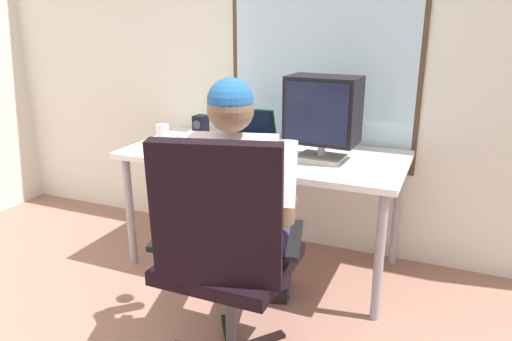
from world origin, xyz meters
The scene contains 8 objects.
wall_rear centered at (0.01, 2.38, 1.29)m, with size 4.64×0.08×2.58m.
desk centered at (-0.02, 1.95, 0.66)m, with size 1.62×0.75×0.73m.
office_chair centered at (0.20, 0.99, 0.60)m, with size 0.68×0.59×1.06m.
person_seated centered at (0.14, 1.27, 0.66)m, with size 0.63×0.87×1.25m.
crt_monitor centered at (0.33, 1.94, 0.99)m, with size 0.39×0.26×0.45m.
laptop centered at (-0.16, 1.97, 0.79)m, with size 0.35×0.34×0.23m.
wine_glass centered at (-0.57, 1.75, 0.83)m, with size 0.08×0.08×0.15m.
desk_speaker centered at (-0.52, 2.11, 0.80)m, with size 0.08×0.10×0.15m.
Camera 1 is at (1.01, -0.57, 1.47)m, focal length 33.92 mm.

